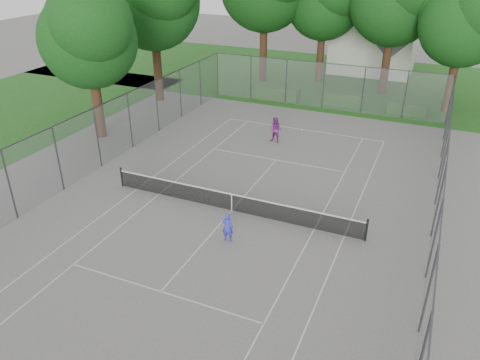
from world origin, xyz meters
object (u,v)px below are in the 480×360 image
at_px(woman_player, 276,130).
at_px(house, 375,32).
at_px(tennis_net, 232,201).
at_px(girl_player, 228,227).

bearing_deg(woman_player, house, 91.56).
bearing_deg(house, woman_player, -96.70).
bearing_deg(house, tennis_net, -92.86).
relative_size(tennis_net, girl_player, 9.39).
bearing_deg(woman_player, girl_player, -72.43).
height_order(girl_player, woman_player, woman_player).
relative_size(tennis_net, woman_player, 7.69).
xyz_separation_m(house, woman_player, (-2.49, -21.16, -2.98)).
height_order(house, woman_player, house).
distance_m(tennis_net, girl_player, 2.52).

